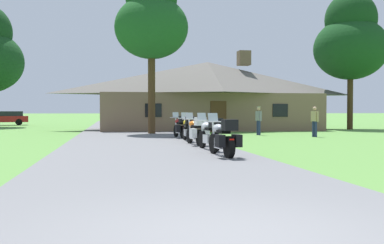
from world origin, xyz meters
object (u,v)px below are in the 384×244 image
at_px(motorcycle_yellow_fourth_in_row, 188,129).
at_px(motorcycle_silver_nearest_to_camera, 224,138).
at_px(bystander_tan_shirt_beside_signpost, 315,120).
at_px(parked_red_suv_far_left, 4,117).
at_px(bystander_gray_shirt_near_lodge, 259,119).
at_px(motorcycle_white_second_in_row, 210,134).
at_px(motorcycle_red_farthest_in_row, 181,127).
at_px(tree_right_of_lodge, 351,40).
at_px(tree_by_lodge_front, 151,19).
at_px(motorcycle_orange_third_in_row, 196,131).

bearing_deg(motorcycle_yellow_fourth_in_row, motorcycle_silver_nearest_to_camera, -90.72).
distance_m(bystander_tan_shirt_beside_signpost, parked_red_suv_far_left, 32.52).
height_order(bystander_gray_shirt_near_lodge, parked_red_suv_far_left, bystander_gray_shirt_near_lodge).
distance_m(motorcycle_silver_nearest_to_camera, bystander_tan_shirt_beside_signpost, 12.58).
xyz_separation_m(motorcycle_silver_nearest_to_camera, bystander_gray_shirt_near_lodge, (5.23, 12.39, 0.34)).
relative_size(motorcycle_white_second_in_row, motorcycle_red_farthest_in_row, 1.00).
relative_size(bystander_tan_shirt_beside_signpost, parked_red_suv_far_left, 0.34).
xyz_separation_m(motorcycle_yellow_fourth_in_row, parked_red_suv_far_left, (-14.06, 27.35, 0.16)).
distance_m(motorcycle_silver_nearest_to_camera, bystander_gray_shirt_near_lodge, 13.45).
bearing_deg(tree_right_of_lodge, bystander_tan_shirt_beside_signpost, -128.46).
relative_size(motorcycle_red_farthest_in_row, parked_red_suv_far_left, 0.43).
relative_size(motorcycle_silver_nearest_to_camera, motorcycle_red_farthest_in_row, 1.00).
bearing_deg(tree_by_lodge_front, motorcycle_orange_third_in_row, -84.28).
relative_size(motorcycle_orange_third_in_row, motorcycle_yellow_fourth_in_row, 1.00).
distance_m(motorcycle_yellow_fourth_in_row, bystander_tan_shirt_beside_signpost, 8.15).
bearing_deg(motorcycle_white_second_in_row, bystander_gray_shirt_near_lodge, 56.68).
xyz_separation_m(motorcycle_white_second_in_row, tree_right_of_lodge, (14.83, 16.88, 6.29)).
xyz_separation_m(motorcycle_orange_third_in_row, tree_by_lodge_front, (-0.96, 9.63, 6.36)).
height_order(motorcycle_white_second_in_row, bystander_tan_shirt_beside_signpost, bystander_tan_shirt_beside_signpost).
bearing_deg(bystander_tan_shirt_beside_signpost, parked_red_suv_far_left, -157.37).
height_order(motorcycle_silver_nearest_to_camera, motorcycle_white_second_in_row, same).
bearing_deg(motorcycle_red_farthest_in_row, tree_by_lodge_front, 96.11).
distance_m(tree_right_of_lodge, parked_red_suv_far_left, 33.19).
xyz_separation_m(motorcycle_white_second_in_row, parked_red_suv_far_left, (-14.06, 32.02, 0.16)).
relative_size(motorcycle_yellow_fourth_in_row, motorcycle_red_farthest_in_row, 1.00).
distance_m(motorcycle_white_second_in_row, motorcycle_yellow_fourth_in_row, 4.68).
relative_size(motorcycle_silver_nearest_to_camera, tree_by_lodge_front, 0.21).
relative_size(motorcycle_red_farthest_in_row, bystander_gray_shirt_near_lodge, 1.24).
xyz_separation_m(motorcycle_yellow_fourth_in_row, bystander_gray_shirt_near_lodge, (5.15, 5.45, 0.33)).
distance_m(motorcycle_silver_nearest_to_camera, tree_right_of_lodge, 25.07).
relative_size(motorcycle_white_second_in_row, tree_right_of_lodge, 0.20).
xyz_separation_m(motorcycle_silver_nearest_to_camera, motorcycle_white_second_in_row, (0.07, 2.26, 0.01)).
bearing_deg(motorcycle_silver_nearest_to_camera, tree_by_lodge_front, 88.35).
bearing_deg(motorcycle_silver_nearest_to_camera, bystander_gray_shirt_near_lodge, 61.70).
height_order(tree_by_lodge_front, tree_right_of_lodge, tree_right_of_lodge).
bearing_deg(motorcycle_red_farthest_in_row, tree_right_of_lodge, 27.16).
relative_size(bystander_tan_shirt_beside_signpost, tree_by_lodge_front, 0.17).
height_order(motorcycle_orange_third_in_row, tree_by_lodge_front, tree_by_lodge_front).
distance_m(motorcycle_silver_nearest_to_camera, motorcycle_orange_third_in_row, 4.60).
bearing_deg(tree_right_of_lodge, motorcycle_yellow_fourth_in_row, -140.53).
height_order(tree_right_of_lodge, parked_red_suv_far_left, tree_right_of_lodge).
bearing_deg(tree_right_of_lodge, motorcycle_red_farthest_in_row, -146.63).
relative_size(motorcycle_silver_nearest_to_camera, motorcycle_orange_third_in_row, 1.00).
height_order(motorcycle_silver_nearest_to_camera, bystander_gray_shirt_near_lodge, bystander_gray_shirt_near_lodge).
xyz_separation_m(motorcycle_white_second_in_row, motorcycle_orange_third_in_row, (-0.04, 2.33, -0.01)).
relative_size(motorcycle_yellow_fourth_in_row, tree_right_of_lodge, 0.20).
relative_size(motorcycle_orange_third_in_row, motorcycle_red_farthest_in_row, 1.00).
bearing_deg(motorcycle_yellow_fourth_in_row, motorcycle_white_second_in_row, -90.15).
xyz_separation_m(motorcycle_yellow_fourth_in_row, tree_by_lodge_front, (-1.02, 7.29, 6.35)).
distance_m(motorcycle_silver_nearest_to_camera, motorcycle_white_second_in_row, 2.27).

